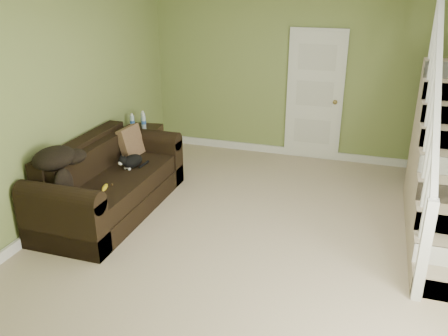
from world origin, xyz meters
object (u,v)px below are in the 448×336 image
Objects in this scene: sofa at (108,185)px; banana at (105,188)px; cat at (131,162)px; side_table at (142,148)px.

sofa reaches higher than banana.
banana is (0.02, -0.68, -0.06)m from cat.
sofa is 4.78× the size of cat.
sofa is 1.36m from side_table.
side_table reaches higher than banana.
side_table is 4.80× the size of banana.
side_table is (-0.23, 1.34, -0.00)m from sofa.
cat is (0.19, 0.28, 0.23)m from sofa.
banana is (0.44, -1.74, 0.17)m from side_table.
banana is at bearing -71.77° from cat.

